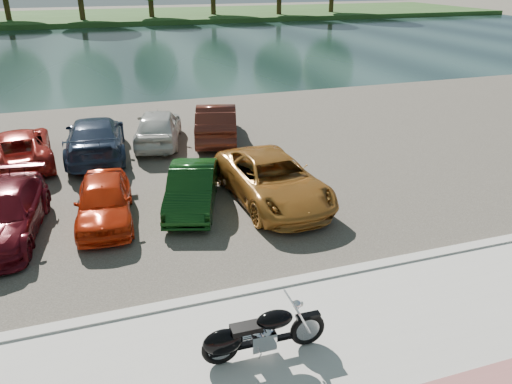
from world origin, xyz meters
TOP-DOWN VIEW (x-y plane):
  - ground at (0.00, 0.00)m, footprint 200.00×200.00m
  - promenade at (0.00, -1.00)m, footprint 60.00×6.00m
  - kerb at (0.00, 2.00)m, footprint 60.00×0.30m
  - parking_lot at (0.00, 11.00)m, footprint 60.00×18.00m
  - river at (0.00, 40.00)m, footprint 120.00×40.00m
  - far_bank at (0.00, 72.00)m, footprint 120.00×24.00m
  - motorcycle at (-1.15, 0.05)m, footprint 2.33×0.75m
  - car_3 at (-5.90, 6.44)m, footprint 2.32×4.65m
  - car_4 at (-3.36, 6.49)m, footprint 1.75×3.80m
  - car_5 at (-0.87, 6.61)m, footprint 2.37×3.96m
  - car_6 at (1.52, 6.28)m, footprint 2.63×5.18m
  - car_10 at (-6.02, 12.13)m, footprint 2.62×4.85m
  - car_11 at (-3.37, 12.09)m, footprint 2.40×5.26m
  - car_12 at (-0.94, 12.87)m, footprint 2.62×4.48m
  - car_13 at (1.42, 12.67)m, footprint 2.70×4.80m

SIDE VIEW (x-z plane):
  - ground at x=0.00m, z-range 0.00..0.00m
  - river at x=0.00m, z-range 0.00..0.00m
  - parking_lot at x=0.00m, z-range 0.00..0.04m
  - promenade at x=0.00m, z-range 0.00..0.10m
  - kerb at x=0.00m, z-range 0.00..0.14m
  - far_bank at x=0.00m, z-range 0.00..0.60m
  - motorcycle at x=-1.15m, z-range 0.04..1.09m
  - car_5 at x=-0.87m, z-range 0.04..1.27m
  - car_4 at x=-3.36m, z-range 0.04..1.30m
  - car_10 at x=-6.02m, z-range 0.04..1.33m
  - car_3 at x=-5.90m, z-range 0.04..1.34m
  - car_6 at x=1.52m, z-range 0.04..1.44m
  - car_12 at x=-0.94m, z-range 0.04..1.47m
  - car_11 at x=-3.37m, z-range 0.04..1.53m
  - car_13 at x=1.42m, z-range 0.04..1.54m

